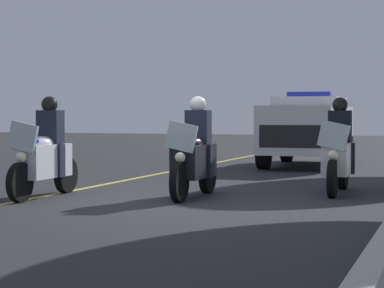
% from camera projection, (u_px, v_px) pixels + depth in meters
% --- Properties ---
extents(ground_plane, '(80.00, 80.00, 0.00)m').
position_uv_depth(ground_plane, '(178.00, 201.00, 11.58)').
color(ground_plane, '#28282B').
extents(lane_stripe_center, '(48.00, 0.12, 0.01)m').
position_uv_depth(lane_stripe_center, '(51.00, 195.00, 12.40)').
color(lane_stripe_center, '#E0D14C').
rests_on(lane_stripe_center, ground).
extents(police_motorcycle_lead_left, '(2.14, 0.58, 1.72)m').
position_uv_depth(police_motorcycle_lead_left, '(45.00, 156.00, 12.01)').
color(police_motorcycle_lead_left, black).
rests_on(police_motorcycle_lead_left, ground).
extents(police_motorcycle_lead_right, '(2.14, 0.58, 1.72)m').
position_uv_depth(police_motorcycle_lead_right, '(195.00, 156.00, 12.00)').
color(police_motorcycle_lead_right, black).
rests_on(police_motorcycle_lead_right, ground).
extents(police_motorcycle_trailing, '(2.14, 0.58, 1.72)m').
position_uv_depth(police_motorcycle_trailing, '(338.00, 154.00, 12.67)').
color(police_motorcycle_trailing, black).
rests_on(police_motorcycle_trailing, ground).
extents(police_suv, '(4.96, 2.19, 2.05)m').
position_uv_depth(police_suv, '(308.00, 127.00, 19.61)').
color(police_suv, silver).
rests_on(police_suv, ground).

